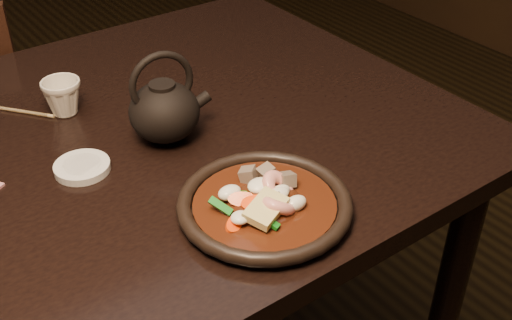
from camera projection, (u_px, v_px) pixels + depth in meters
table at (7, 221)px, 1.04m from camera, size 1.60×0.90×0.75m
plate at (265, 205)px, 0.93m from camera, size 0.26×0.26×0.03m
stirfry at (266, 202)px, 0.93m from camera, size 0.15×0.14×0.05m
soy_dish at (82, 167)px, 1.02m from camera, size 0.09×0.09×0.01m
tea_cup at (63, 96)px, 1.15m from camera, size 0.08×0.07×0.07m
teapot at (164, 109)px, 1.06m from camera, size 0.15×0.12×0.16m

